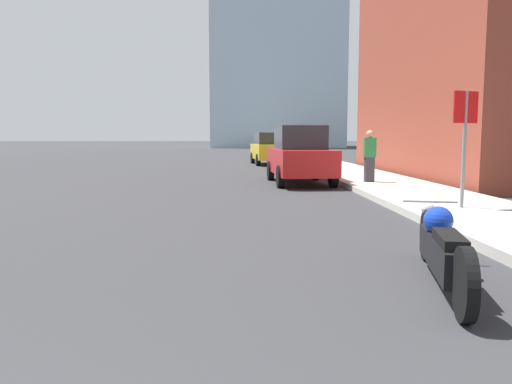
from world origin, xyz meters
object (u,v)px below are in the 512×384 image
Objects in this scene: stop_sign at (465,129)px; pedestrian at (370,156)px; parked_car_red at (300,155)px; parked_car_yellow at (271,149)px; motorcycle at (442,247)px.

pedestrian is (-0.35, 5.62, -0.72)m from stop_sign.
parked_car_yellow is at bearing 88.23° from parked_car_red.
parked_car_yellow reaches higher than motorcycle.
parked_car_yellow is 12.75m from pedestrian.
parked_car_red is 0.99× the size of parked_car_yellow.
motorcycle is 1.72× the size of pedestrian.
stop_sign is 5.67m from pedestrian.
parked_car_yellow is at bearing 99.97° from pedestrian.
parked_car_yellow is 2.87× the size of pedestrian.
motorcycle is at bearing -92.04° from parked_car_red.
parked_car_yellow is at bearing 103.62° from motorcycle.
stop_sign is (2.21, 4.48, 1.28)m from motorcycle.
parked_car_red is at bearing 103.48° from motorcycle.
stop_sign reaches higher than motorcycle.
parked_car_yellow is (-0.20, 11.50, -0.04)m from parked_car_red.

